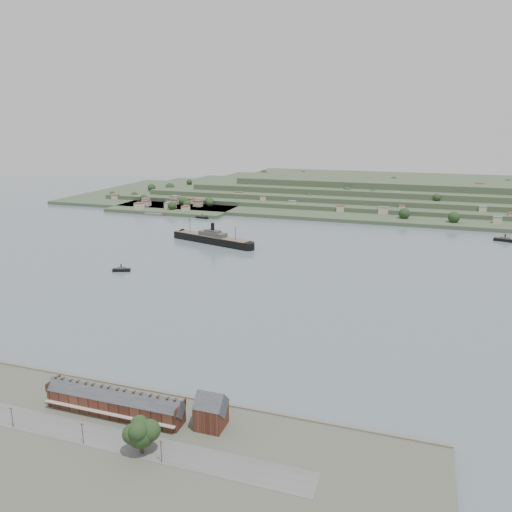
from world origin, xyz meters
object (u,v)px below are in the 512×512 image
(fig_tree, at_px, (141,433))
(gabled_building, at_px, (211,411))
(steamship, at_px, (209,238))
(terrace_row, at_px, (115,402))
(tugboat, at_px, (121,270))

(fig_tree, bearing_deg, gabled_building, 53.90)
(fig_tree, bearing_deg, steamship, 109.33)
(gabled_building, distance_m, fig_tree, 26.55)
(gabled_building, bearing_deg, terrace_row, -173.88)
(tugboat, bearing_deg, fig_tree, -55.23)
(terrace_row, distance_m, steamship, 279.06)
(terrace_row, height_order, steamship, steamship)
(steamship, height_order, tugboat, steamship)
(tugboat, xyz_separation_m, fig_tree, (126.36, -182.01, 8.61))
(gabled_building, height_order, steamship, steamship)
(terrace_row, xyz_separation_m, fig_tree, (21.90, -17.37, 3.20))
(gabled_building, relative_size, steamship, 0.15)
(terrace_row, bearing_deg, fig_tree, -38.43)
(terrace_row, bearing_deg, gabled_building, 6.12)
(tugboat, bearing_deg, gabled_building, -48.53)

